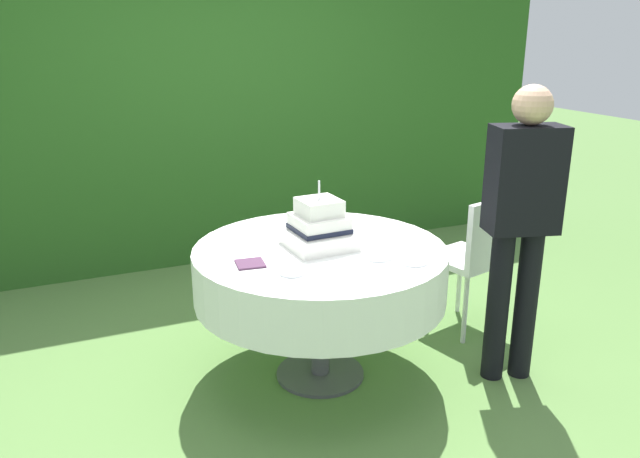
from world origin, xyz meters
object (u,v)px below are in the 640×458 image
at_px(cake_table, 320,272).
at_px(serving_plate_near, 378,257).
at_px(garden_chair, 476,252).
at_px(standing_person, 521,217).
at_px(serving_plate_left, 292,272).
at_px(serving_plate_far, 413,261).
at_px(wedding_cake, 320,227).
at_px(napkin_stack, 250,264).

height_order(cake_table, serving_plate_near, serving_plate_near).
xyz_separation_m(garden_chair, standing_person, (-0.14, -0.52, 0.39)).
distance_m(serving_plate_left, standing_person, 1.24).
height_order(cake_table, serving_plate_left, serving_plate_left).
bearing_deg(cake_table, garden_chair, 5.77).
relative_size(serving_plate_near, standing_person, 0.09).
height_order(serving_plate_left, garden_chair, garden_chair).
bearing_deg(cake_table, serving_plate_far, -49.06).
distance_m(cake_table, garden_chair, 1.11).
height_order(cake_table, garden_chair, garden_chair).
relative_size(cake_table, serving_plate_left, 10.53).
height_order(cake_table, serving_plate_far, serving_plate_far).
height_order(wedding_cake, standing_person, standing_person).
xyz_separation_m(napkin_stack, garden_chair, (1.51, 0.20, -0.22)).
relative_size(wedding_cake, standing_person, 0.22).
distance_m(wedding_cake, standing_person, 1.04).
bearing_deg(serving_plate_far, wedding_cake, 128.89).
bearing_deg(serving_plate_near, cake_table, 128.71).
bearing_deg(napkin_stack, serving_plate_far, -21.48).
bearing_deg(standing_person, cake_table, 156.67).
bearing_deg(wedding_cake, serving_plate_far, -51.11).
height_order(serving_plate_left, standing_person, standing_person).
bearing_deg(wedding_cake, standing_person, -24.45).
distance_m(serving_plate_far, standing_person, 0.64).
distance_m(serving_plate_near, standing_person, 0.78).
distance_m(wedding_cake, serving_plate_near, 0.35).
bearing_deg(standing_person, wedding_cake, 155.55).
xyz_separation_m(serving_plate_near, standing_person, (0.75, -0.16, 0.16)).
distance_m(serving_plate_near, serving_plate_far, 0.18).
bearing_deg(serving_plate_near, garden_chair, 22.37).
bearing_deg(serving_plate_near, standing_person, -11.73).
bearing_deg(serving_plate_near, wedding_cake, 125.64).
xyz_separation_m(serving_plate_near, serving_plate_left, (-0.47, -0.02, 0.00)).
xyz_separation_m(cake_table, serving_plate_far, (0.33, -0.38, 0.14)).
xyz_separation_m(serving_plate_left, napkin_stack, (-0.15, 0.19, -0.00)).
distance_m(serving_plate_far, garden_chair, 0.94).
height_order(serving_plate_far, napkin_stack, serving_plate_far).
bearing_deg(serving_plate_left, serving_plate_near, 3.02).
bearing_deg(wedding_cake, napkin_stack, -165.45).
relative_size(serving_plate_near, serving_plate_left, 1.15).
bearing_deg(garden_chair, wedding_cake, -175.16).
distance_m(serving_plate_far, napkin_stack, 0.80).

